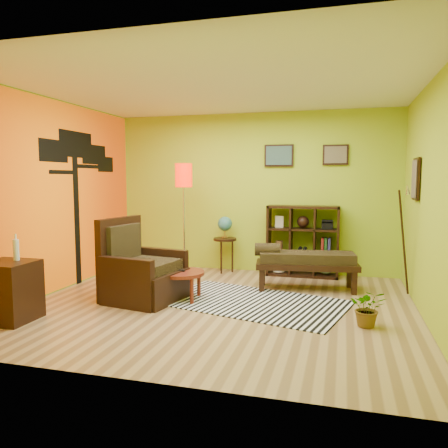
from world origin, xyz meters
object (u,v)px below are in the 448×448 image
(coffee_table, at_px, (181,275))
(armchair, at_px, (140,275))
(globe_table, at_px, (225,230))
(cube_shelf, at_px, (303,241))
(bench, at_px, (304,260))
(floor_lamp, at_px, (184,186))
(side_cabinet, at_px, (8,291))
(potted_plant, at_px, (368,312))

(coffee_table, relative_size, armchair, 0.57)
(coffee_table, bearing_deg, globe_table, 86.38)
(cube_shelf, height_order, bench, cube_shelf)
(floor_lamp, xyz_separation_m, globe_table, (0.56, 0.53, -0.79))
(side_cabinet, bearing_deg, coffee_table, 39.77)
(cube_shelf, bearing_deg, armchair, -134.48)
(floor_lamp, bearing_deg, coffee_table, -71.38)
(cube_shelf, bearing_deg, coffee_table, -127.78)
(armchair, bearing_deg, potted_plant, -6.49)
(floor_lamp, distance_m, bench, 2.32)
(coffee_table, height_order, side_cabinet, side_cabinet)
(coffee_table, height_order, floor_lamp, floor_lamp)
(armchair, height_order, globe_table, armchair)
(floor_lamp, bearing_deg, potted_plant, -32.24)
(bench, xyz_separation_m, potted_plant, (0.84, -1.47, -0.27))
(side_cabinet, xyz_separation_m, globe_table, (1.75, 3.21, 0.40))
(globe_table, height_order, bench, globe_table)
(coffee_table, bearing_deg, side_cabinet, -140.23)
(side_cabinet, height_order, globe_table, side_cabinet)
(globe_table, bearing_deg, cube_shelf, 2.35)
(side_cabinet, bearing_deg, floor_lamp, 66.16)
(globe_table, height_order, potted_plant, globe_table)
(side_cabinet, distance_m, bench, 3.97)
(armchair, height_order, floor_lamp, floor_lamp)
(bench, distance_m, potted_plant, 1.72)
(floor_lamp, relative_size, cube_shelf, 1.58)
(coffee_table, height_order, cube_shelf, cube_shelf)
(coffee_table, distance_m, globe_table, 1.90)
(floor_lamp, distance_m, potted_plant, 3.65)
(cube_shelf, xyz_separation_m, potted_plant, (0.93, -2.39, -0.43))
(cube_shelf, relative_size, bench, 0.77)
(floor_lamp, bearing_deg, bench, -9.32)
(coffee_table, xyz_separation_m, potted_plant, (2.42, -0.48, -0.17))
(coffee_table, height_order, bench, bench)
(floor_lamp, bearing_deg, globe_table, 43.32)
(floor_lamp, distance_m, globe_table, 1.11)
(armchair, distance_m, floor_lamp, 1.90)
(side_cabinet, distance_m, potted_plant, 4.15)
(cube_shelf, distance_m, bench, 0.94)
(globe_table, bearing_deg, armchair, -108.13)
(bench, height_order, potted_plant, bench)
(side_cabinet, xyz_separation_m, cube_shelf, (3.11, 3.27, 0.25))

